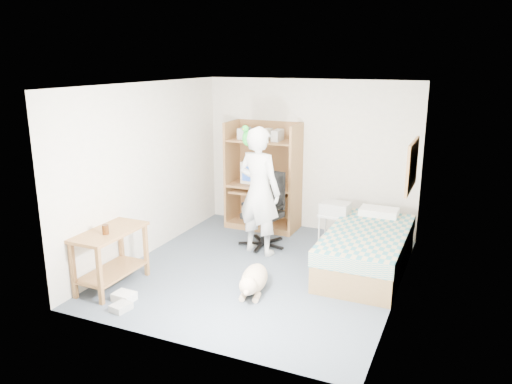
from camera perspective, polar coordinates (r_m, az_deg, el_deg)
floor at (r=6.92m, az=0.64°, el=-8.98°), size 4.00×4.00×0.00m
wall_back at (r=8.35m, az=6.08°, el=4.14°), size 3.60×0.02×2.50m
wall_right at (r=6.06m, az=16.52°, el=-0.59°), size 0.02×4.00×2.50m
wall_left at (r=7.39m, az=-12.29°, el=2.45°), size 0.02×4.00×2.50m
ceiling at (r=6.33m, az=0.71°, el=12.16°), size 3.60×4.00×0.02m
computer_hutch at (r=8.44m, az=0.92°, el=1.36°), size 1.20×0.63×1.80m
bed at (r=7.01m, az=12.55°, el=-6.48°), size 1.02×2.02×0.66m
side_desk at (r=6.55m, az=-16.28°, el=-6.37°), size 0.50×1.00×0.75m
corkboard at (r=6.89m, az=17.43°, el=2.90°), size 0.04×0.94×0.66m
office_chair at (r=7.70m, az=1.03°, el=-3.21°), size 0.64×0.64×1.14m
person at (r=7.25m, az=0.37°, el=0.10°), size 0.77×0.59×1.89m
parrot at (r=7.18m, az=-1.06°, el=6.35°), size 0.14×0.24×0.38m
dog at (r=6.29m, az=-0.28°, el=-9.97°), size 0.45×0.97×0.37m
printer_cart at (r=7.71m, az=8.98°, el=-3.76°), size 0.46×0.38×0.54m
printer at (r=7.63m, az=9.06°, el=-1.84°), size 0.44×0.34×0.18m
crt_monitor at (r=8.47m, az=-0.01°, el=2.34°), size 0.41×0.43×0.37m
keyboard at (r=8.31m, az=0.81°, el=0.08°), size 0.45×0.17×0.03m
pencil_cup at (r=8.23m, az=2.90°, el=0.99°), size 0.08×0.08×0.12m
drink_glass at (r=6.33m, az=-16.83°, el=-4.12°), size 0.08×0.08×0.12m
floor_box_a at (r=6.32m, az=-14.83°, el=-11.49°), size 0.26×0.21×0.10m
floor_box_b at (r=6.11m, az=-15.17°, el=-12.58°), size 0.21×0.25×0.08m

